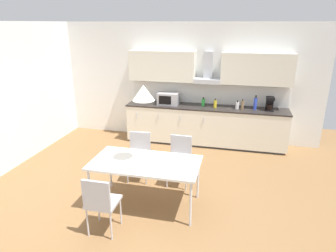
{
  "coord_description": "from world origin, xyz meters",
  "views": [
    {
      "loc": [
        1.44,
        -4.09,
        2.75
      ],
      "look_at": [
        0.27,
        0.83,
        1.0
      ],
      "focal_mm": 32.0,
      "sensor_mm": 36.0,
      "label": 1
    }
  ],
  "objects_px": {
    "bottle_green": "(203,102)",
    "bottle_blue": "(255,103)",
    "microwave": "(168,99)",
    "chair_far_right": "(180,155)",
    "coffee_maker": "(270,104)",
    "bottle_brown": "(242,105)",
    "pendant_lamp": "(144,93)",
    "bottle_white": "(237,105)",
    "chair_far_left": "(139,151)",
    "chair_near_left": "(100,200)",
    "bottle_yellow": "(215,104)",
    "dining_table": "(145,164)"
  },
  "relations": [
    {
      "from": "chair_near_left",
      "to": "chair_far_left",
      "type": "relative_size",
      "value": 1.0
    },
    {
      "from": "bottle_green",
      "to": "chair_far_left",
      "type": "distance_m",
      "value": 2.25
    },
    {
      "from": "dining_table",
      "to": "bottle_blue",
      "type": "bearing_deg",
      "value": 58.95
    },
    {
      "from": "microwave",
      "to": "chair_far_right",
      "type": "xyz_separation_m",
      "value": [
        0.67,
        -1.95,
        -0.52
      ]
    },
    {
      "from": "dining_table",
      "to": "chair_far_right",
      "type": "distance_m",
      "value": 0.92
    },
    {
      "from": "bottle_white",
      "to": "bottle_green",
      "type": "bearing_deg",
      "value": 172.97
    },
    {
      "from": "coffee_maker",
      "to": "bottle_brown",
      "type": "height_order",
      "value": "coffee_maker"
    },
    {
      "from": "microwave",
      "to": "chair_near_left",
      "type": "bearing_deg",
      "value": -91.18
    },
    {
      "from": "bottle_yellow",
      "to": "coffee_maker",
      "type": "bearing_deg",
      "value": 3.42
    },
    {
      "from": "bottle_white",
      "to": "chair_far_left",
      "type": "distance_m",
      "value": 2.59
    },
    {
      "from": "bottle_green",
      "to": "bottle_blue",
      "type": "xyz_separation_m",
      "value": [
        1.16,
        -0.02,
        0.05
      ]
    },
    {
      "from": "bottle_green",
      "to": "bottle_brown",
      "type": "bearing_deg",
      "value": -6.92
    },
    {
      "from": "bottle_blue",
      "to": "chair_far_right",
      "type": "xyz_separation_m",
      "value": [
        -1.31,
        -1.98,
        -0.52
      ]
    },
    {
      "from": "microwave",
      "to": "pendant_lamp",
      "type": "relative_size",
      "value": 1.5
    },
    {
      "from": "bottle_brown",
      "to": "chair_far_right",
      "type": "distance_m",
      "value": 2.22
    },
    {
      "from": "bottle_brown",
      "to": "pendant_lamp",
      "type": "distance_m",
      "value": 3.16
    },
    {
      "from": "bottle_yellow",
      "to": "chair_far_right",
      "type": "bearing_deg",
      "value": -102.79
    },
    {
      "from": "pendant_lamp",
      "to": "chair_far_left",
      "type": "bearing_deg",
      "value": 115.0
    },
    {
      "from": "microwave",
      "to": "bottle_blue",
      "type": "relative_size",
      "value": 1.52
    },
    {
      "from": "bottle_white",
      "to": "chair_near_left",
      "type": "distance_m",
      "value": 3.95
    },
    {
      "from": "pendant_lamp",
      "to": "microwave",
      "type": "bearing_deg",
      "value": 96.15
    },
    {
      "from": "bottle_green",
      "to": "chair_far_right",
      "type": "height_order",
      "value": "bottle_green"
    },
    {
      "from": "chair_far_left",
      "to": "microwave",
      "type": "bearing_deg",
      "value": 87.58
    },
    {
      "from": "bottle_yellow",
      "to": "bottle_blue",
      "type": "xyz_separation_m",
      "value": [
        0.88,
        0.08,
        0.05
      ]
    },
    {
      "from": "bottle_white",
      "to": "chair_far_right",
      "type": "bearing_deg",
      "value": -115.86
    },
    {
      "from": "bottle_white",
      "to": "dining_table",
      "type": "height_order",
      "value": "bottle_white"
    },
    {
      "from": "pendant_lamp",
      "to": "dining_table",
      "type": "bearing_deg",
      "value": 135.0
    },
    {
      "from": "bottle_blue",
      "to": "pendant_lamp",
      "type": "distance_m",
      "value": 3.36
    },
    {
      "from": "bottle_green",
      "to": "pendant_lamp",
      "type": "distance_m",
      "value": 2.98
    },
    {
      "from": "bottle_white",
      "to": "chair_near_left",
      "type": "bearing_deg",
      "value": -115.26
    },
    {
      "from": "coffee_maker",
      "to": "pendant_lamp",
      "type": "relative_size",
      "value": 0.94
    },
    {
      "from": "bottle_blue",
      "to": "dining_table",
      "type": "xyz_separation_m",
      "value": [
        -1.69,
        -2.8,
        -0.35
      ]
    },
    {
      "from": "microwave",
      "to": "chair_near_left",
      "type": "height_order",
      "value": "microwave"
    },
    {
      "from": "bottle_green",
      "to": "chair_far_left",
      "type": "height_order",
      "value": "bottle_green"
    },
    {
      "from": "dining_table",
      "to": "chair_far_left",
      "type": "relative_size",
      "value": 1.9
    },
    {
      "from": "coffee_maker",
      "to": "bottle_white",
      "type": "distance_m",
      "value": 0.7
    },
    {
      "from": "dining_table",
      "to": "bottle_yellow",
      "type": "bearing_deg",
      "value": 73.48
    },
    {
      "from": "bottle_blue",
      "to": "chair_far_left",
      "type": "height_order",
      "value": "bottle_blue"
    },
    {
      "from": "bottle_green",
      "to": "bottle_white",
      "type": "distance_m",
      "value": 0.78
    },
    {
      "from": "chair_near_left",
      "to": "pendant_lamp",
      "type": "height_order",
      "value": "pendant_lamp"
    },
    {
      "from": "microwave",
      "to": "bottle_white",
      "type": "relative_size",
      "value": 2.45
    },
    {
      "from": "bottle_yellow",
      "to": "dining_table",
      "type": "distance_m",
      "value": 2.86
    },
    {
      "from": "microwave",
      "to": "dining_table",
      "type": "relative_size",
      "value": 0.29
    },
    {
      "from": "microwave",
      "to": "chair_far_left",
      "type": "xyz_separation_m",
      "value": [
        -0.08,
        -1.95,
        -0.52
      ]
    },
    {
      "from": "bottle_green",
      "to": "bottle_yellow",
      "type": "height_order",
      "value": "bottle_yellow"
    },
    {
      "from": "bottle_green",
      "to": "chair_far_right",
      "type": "bearing_deg",
      "value": -94.28
    },
    {
      "from": "coffee_maker",
      "to": "chair_near_left",
      "type": "height_order",
      "value": "coffee_maker"
    },
    {
      "from": "pendant_lamp",
      "to": "bottle_white",
      "type": "bearing_deg",
      "value": 64.5
    },
    {
      "from": "bottle_white",
      "to": "chair_near_left",
      "type": "relative_size",
      "value": 0.22
    },
    {
      "from": "coffee_maker",
      "to": "bottle_brown",
      "type": "distance_m",
      "value": 0.59
    }
  ]
}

